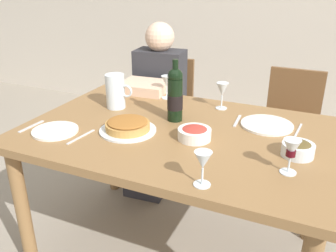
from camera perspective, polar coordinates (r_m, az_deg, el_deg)
name	(u,v)px	position (r m, az deg, el deg)	size (l,w,h in m)	color
ground_plane	(177,251)	(2.18, 1.37, -19.13)	(8.00, 8.00, 0.00)	gray
dining_table	(178,147)	(1.80, 1.57, -3.30)	(1.50, 1.00, 0.76)	olive
wine_bottle	(175,95)	(1.83, 1.13, 4.98)	(0.08, 0.08, 0.32)	black
water_pitcher	(116,93)	(2.04, -8.28, 5.17)	(0.16, 0.11, 0.19)	silver
baked_tart	(128,126)	(1.74, -6.40, 0.00)	(0.28, 0.28, 0.06)	silver
salad_bowl	(194,133)	(1.66, 4.21, -1.10)	(0.15, 0.15, 0.06)	white
olive_bowl	(298,148)	(1.60, 19.90, -3.36)	(0.14, 0.14, 0.07)	silver
wine_glass_left_diner	(222,90)	(2.02, 8.60, 5.62)	(0.07, 0.07, 0.15)	silver
wine_glass_right_diner	(167,82)	(2.17, -0.20, 6.96)	(0.07, 0.07, 0.14)	silver
wine_glass_centre	(203,162)	(1.28, 5.55, -5.66)	(0.07, 0.07, 0.14)	silver
wine_glass_spare	(291,150)	(1.43, 18.93, -3.62)	(0.07, 0.07, 0.14)	silver
dinner_plate_left_setting	(267,125)	(1.87, 15.38, 0.18)	(0.26, 0.26, 0.01)	white
dinner_plate_right_setting	(55,131)	(1.82, -17.42, -0.73)	(0.22, 0.22, 0.01)	white
fork_left_setting	(237,121)	(1.89, 10.91, 0.81)	(0.16, 0.01, 0.01)	silver
knife_left_setting	(298,130)	(1.86, 19.91, -0.67)	(0.18, 0.01, 0.01)	silver
knife_right_setting	(81,137)	(1.73, -13.62, -1.68)	(0.18, 0.01, 0.01)	silver
spoon_right_setting	(31,126)	(1.92, -20.82, -0.06)	(0.16, 0.01, 0.01)	silver
chair_left	(166,109)	(2.77, -0.26, 2.74)	(0.43, 0.43, 0.87)	brown
diner_left	(154,104)	(2.52, -2.16, 3.50)	(0.36, 0.52, 1.16)	#2D2D33
chair_right	(289,126)	(2.59, 18.66, -0.05)	(0.40, 0.40, 0.87)	brown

